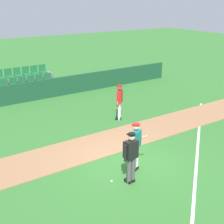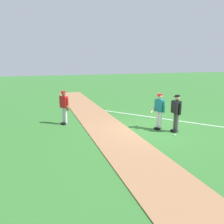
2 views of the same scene
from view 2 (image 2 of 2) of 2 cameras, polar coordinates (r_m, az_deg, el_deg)
ground_plane at (r=11.62m, az=9.95°, el=-4.29°), size 80.00×80.00×0.00m
infield_dirt_path at (r=10.82m, az=0.04°, el=-5.30°), size 28.00×2.08×0.03m
foul_line_chalk at (r=14.43m, az=6.16°, el=-0.77°), size 9.30×7.74×0.01m
batter_teal_jersey at (r=11.52m, az=11.38°, el=0.48°), size 0.75×0.70×1.76m
umpire_home_plate at (r=11.28m, az=15.33°, el=0.17°), size 0.59×0.32×1.76m
runner_red_jersey at (r=12.43m, az=-11.53°, el=1.34°), size 0.58×0.49×1.76m
baseball at (r=10.93m, az=15.04°, el=-5.45°), size 0.07×0.07×0.07m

